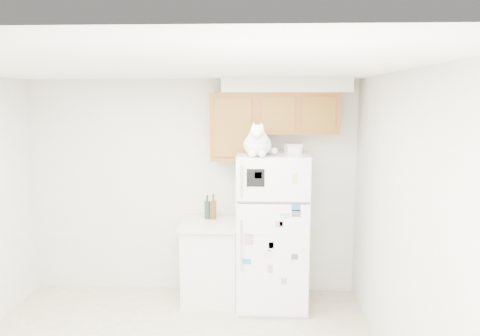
# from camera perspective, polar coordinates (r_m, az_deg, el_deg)

# --- Properties ---
(room_shell) EXTENTS (3.84, 4.04, 2.52)m
(room_shell) POSITION_cam_1_polar(r_m,az_deg,el_deg) (3.73, -7.95, -1.08)
(room_shell) COLOR silver
(room_shell) RESTS_ON ground_plane
(refrigerator) EXTENTS (0.76, 0.78, 1.70)m
(refrigerator) POSITION_cam_1_polar(r_m,az_deg,el_deg) (5.18, 3.93, -7.60)
(refrigerator) COLOR white
(refrigerator) RESTS_ON ground_plane
(base_counter) EXTENTS (0.64, 0.64, 0.92)m
(base_counter) POSITION_cam_1_polar(r_m,az_deg,el_deg) (5.40, -3.62, -11.25)
(base_counter) COLOR white
(base_counter) RESTS_ON ground_plane
(cat) EXTENTS (0.35, 0.52, 0.36)m
(cat) POSITION_cam_1_polar(r_m,az_deg,el_deg) (4.76, 2.17, 3.06)
(cat) COLOR white
(cat) RESTS_ON refrigerator
(storage_box_back) EXTENTS (0.20, 0.16, 0.10)m
(storage_box_back) POSITION_cam_1_polar(r_m,az_deg,el_deg) (5.08, 6.48, 2.38)
(storage_box_back) COLOR white
(storage_box_back) RESTS_ON refrigerator
(storage_box_front) EXTENTS (0.18, 0.15, 0.09)m
(storage_box_front) POSITION_cam_1_polar(r_m,az_deg,el_deg) (4.98, 6.44, 2.21)
(storage_box_front) COLOR white
(storage_box_front) RESTS_ON refrigerator
(bottle_green) EXTENTS (0.06, 0.06, 0.28)m
(bottle_green) POSITION_cam_1_polar(r_m,az_deg,el_deg) (5.37, -4.01, -4.73)
(bottle_green) COLOR #19381E
(bottle_green) RESTS_ON base_counter
(bottle_amber) EXTENTS (0.07, 0.07, 0.29)m
(bottle_amber) POSITION_cam_1_polar(r_m,az_deg,el_deg) (5.34, -3.27, -4.73)
(bottle_amber) COLOR #593814
(bottle_amber) RESTS_ON base_counter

